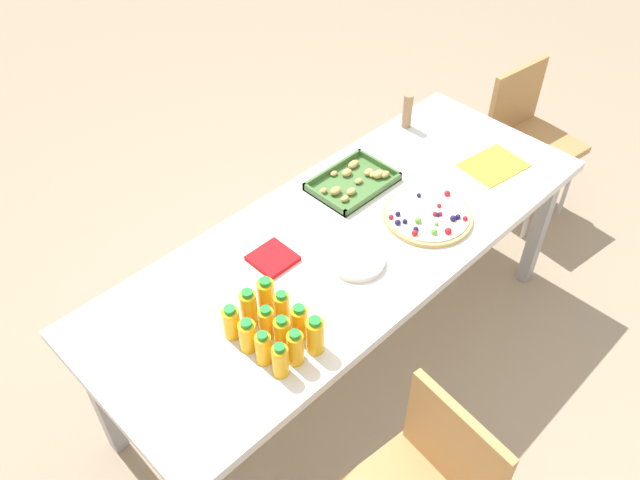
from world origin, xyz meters
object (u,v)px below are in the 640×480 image
object	(u,v)px
party_table	(348,248)
juice_bottle_8	(282,309)
juice_bottle_2	(315,335)
juice_bottle_4	(282,334)
snack_tray	(354,181)
juice_bottle_7	(266,323)
fruit_pizza	(428,216)
juice_bottle_3	(263,348)
juice_bottle_0	(280,360)
paper_folder	(493,165)
juice_bottle_6	(248,336)
plate_stack	(357,261)
juice_bottle_11	(266,296)
chair_end	(527,132)
juice_bottle_9	(231,322)
juice_bottle_10	(249,308)
cardboard_tube	(407,111)
juice_bottle_5	(299,322)
napkin_stack	(273,258)
juice_bottle_1	(295,348)

from	to	relation	value
party_table	juice_bottle_8	xyz separation A→B (m)	(-0.47, -0.13, 0.13)
juice_bottle_2	juice_bottle_4	size ratio (longest dim) A/B	1.02
juice_bottle_2	snack_tray	bearing A→B (deg)	34.53
juice_bottle_7	fruit_pizza	bearing A→B (deg)	-0.83
juice_bottle_3	juice_bottle_8	bearing A→B (deg)	26.56
juice_bottle_0	paper_folder	xyz separation A→B (m)	(1.38, 0.14, -0.06)
juice_bottle_6	paper_folder	size ratio (longest dim) A/B	0.50
juice_bottle_2	plate_stack	xyz separation A→B (m)	(0.38, 0.17, -0.06)
paper_folder	juice_bottle_2	bearing A→B (deg)	-173.02
juice_bottle_7	juice_bottle_11	world-z (taller)	juice_bottle_11
chair_end	juice_bottle_3	distance (m)	2.09
juice_bottle_2	paper_folder	world-z (taller)	juice_bottle_2
plate_stack	paper_folder	size ratio (longest dim) A/B	0.79
juice_bottle_4	party_table	bearing A→B (deg)	21.48
juice_bottle_9	juice_bottle_10	distance (m)	0.08
cardboard_tube	juice_bottle_4	bearing A→B (deg)	-157.08
juice_bottle_0	juice_bottle_5	xyz separation A→B (m)	(0.15, 0.07, 0.00)
party_table	juice_bottle_4	size ratio (longest dim) A/B	14.74
juice_bottle_4	juice_bottle_7	size ratio (longest dim) A/B	1.10
chair_end	cardboard_tube	bearing A→B (deg)	-14.23
party_table	juice_bottle_6	world-z (taller)	juice_bottle_6
party_table	juice_bottle_5	distance (m)	0.53
juice_bottle_5	juice_bottle_6	world-z (taller)	juice_bottle_5
chair_end	juice_bottle_5	size ratio (longest dim) A/B	5.98
napkin_stack	juice_bottle_5	bearing A→B (deg)	-117.59
juice_bottle_0	chair_end	bearing A→B (deg)	9.23
juice_bottle_5	paper_folder	distance (m)	1.24
juice_bottle_2	juice_bottle_5	size ratio (longest dim) A/B	1.07
juice_bottle_3	snack_tray	bearing A→B (deg)	25.44
chair_end	snack_tray	distance (m)	1.23
juice_bottle_5	snack_tray	world-z (taller)	juice_bottle_5
chair_end	juice_bottle_7	xyz separation A→B (m)	(-1.98, -0.19, 0.30)
party_table	fruit_pizza	xyz separation A→B (m)	(0.30, -0.15, 0.08)
juice_bottle_8	paper_folder	world-z (taller)	juice_bottle_8
juice_bottle_10	napkin_stack	size ratio (longest dim) A/B	1.01
party_table	plate_stack	distance (m)	0.17
party_table	juice_bottle_10	size ratio (longest dim) A/B	14.26
juice_bottle_4	juice_bottle_9	bearing A→B (deg)	117.64
party_table	juice_bottle_1	world-z (taller)	juice_bottle_1
paper_folder	juice_bottle_7	bearing A→B (deg)	179.95
paper_folder	juice_bottle_1	bearing A→B (deg)	-173.90
juice_bottle_7	paper_folder	size ratio (longest dim) A/B	0.51
chair_end	juice_bottle_0	xyz separation A→B (m)	(-2.05, -0.33, 0.30)
napkin_stack	juice_bottle_4	bearing A→B (deg)	-127.08
juice_bottle_8	juice_bottle_1	bearing A→B (deg)	-117.67
juice_bottle_10	paper_folder	distance (m)	1.32
juice_bottle_5	juice_bottle_4	bearing A→B (deg)	-179.96
juice_bottle_7	juice_bottle_11	bearing A→B (deg)	48.84
juice_bottle_4	plate_stack	size ratio (longest dim) A/B	0.71
juice_bottle_1	fruit_pizza	size ratio (longest dim) A/B	0.40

